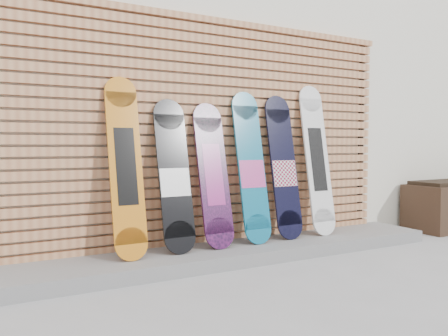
{
  "coord_description": "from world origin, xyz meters",
  "views": [
    {
      "loc": [
        -2.01,
        -2.86,
        1.06
      ],
      "look_at": [
        -0.1,
        0.75,
        0.85
      ],
      "focal_mm": 35.0,
      "sensor_mm": 36.0,
      "label": 1
    }
  ],
  "objects_px": {
    "snowboard_1": "(174,176)",
    "snowboard_3": "(251,168)",
    "snowboard_4": "(284,167)",
    "snowboard_0": "(126,166)",
    "snowboard_2": "(213,174)",
    "snowboard_5": "(317,159)"
  },
  "relations": [
    {
      "from": "snowboard_1",
      "to": "snowboard_4",
      "type": "relative_size",
      "value": 0.94
    },
    {
      "from": "snowboard_4",
      "to": "snowboard_5",
      "type": "xyz_separation_m",
      "value": [
        0.43,
        -0.0,
        0.08
      ]
    },
    {
      "from": "snowboard_0",
      "to": "snowboard_2",
      "type": "xyz_separation_m",
      "value": [
        0.83,
        0.01,
        -0.1
      ]
    },
    {
      "from": "snowboard_0",
      "to": "snowboard_3",
      "type": "xyz_separation_m",
      "value": [
        1.24,
        0.01,
        -0.04
      ]
    },
    {
      "from": "snowboard_3",
      "to": "snowboard_5",
      "type": "relative_size",
      "value": 0.93
    },
    {
      "from": "snowboard_1",
      "to": "snowboard_2",
      "type": "distance_m",
      "value": 0.39
    },
    {
      "from": "snowboard_4",
      "to": "snowboard_3",
      "type": "bearing_deg",
      "value": -178.26
    },
    {
      "from": "snowboard_0",
      "to": "snowboard_4",
      "type": "height_order",
      "value": "snowboard_0"
    },
    {
      "from": "snowboard_0",
      "to": "snowboard_2",
      "type": "distance_m",
      "value": 0.83
    },
    {
      "from": "snowboard_3",
      "to": "snowboard_2",
      "type": "bearing_deg",
      "value": -179.71
    },
    {
      "from": "snowboard_1",
      "to": "snowboard_4",
      "type": "height_order",
      "value": "snowboard_4"
    },
    {
      "from": "snowboard_4",
      "to": "snowboard_1",
      "type": "bearing_deg",
      "value": -179.23
    },
    {
      "from": "snowboard_4",
      "to": "snowboard_0",
      "type": "bearing_deg",
      "value": -179.16
    },
    {
      "from": "snowboard_1",
      "to": "snowboard_3",
      "type": "distance_m",
      "value": 0.81
    },
    {
      "from": "snowboard_0",
      "to": "snowboard_3",
      "type": "bearing_deg",
      "value": 0.55
    },
    {
      "from": "snowboard_0",
      "to": "snowboard_5",
      "type": "relative_size",
      "value": 0.97
    },
    {
      "from": "snowboard_4",
      "to": "snowboard_5",
      "type": "distance_m",
      "value": 0.44
    },
    {
      "from": "snowboard_0",
      "to": "snowboard_1",
      "type": "xyz_separation_m",
      "value": [
        0.44,
        0.01,
        -0.1
      ]
    },
    {
      "from": "snowboard_2",
      "to": "snowboard_3",
      "type": "xyz_separation_m",
      "value": [
        0.42,
        0.0,
        0.05
      ]
    },
    {
      "from": "snowboard_3",
      "to": "snowboard_4",
      "type": "relative_size",
      "value": 1.01
    },
    {
      "from": "snowboard_3",
      "to": "snowboard_4",
      "type": "distance_m",
      "value": 0.39
    },
    {
      "from": "snowboard_2",
      "to": "snowboard_4",
      "type": "height_order",
      "value": "snowboard_4"
    }
  ]
}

